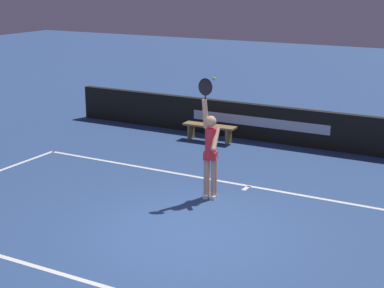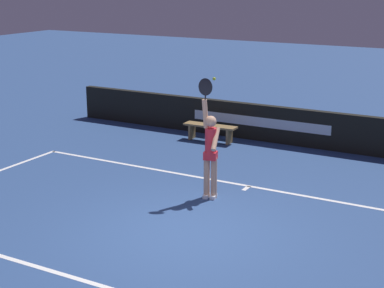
{
  "view_description": "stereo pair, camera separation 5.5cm",
  "coord_description": "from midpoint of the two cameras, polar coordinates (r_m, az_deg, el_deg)",
  "views": [
    {
      "loc": [
        4.87,
        -8.6,
        4.35
      ],
      "look_at": [
        -0.68,
        1.47,
        1.16
      ],
      "focal_mm": 57.06,
      "sensor_mm": 36.0,
      "label": 1
    },
    {
      "loc": [
        4.92,
        -8.57,
        4.35
      ],
      "look_at": [
        -0.68,
        1.47,
        1.16
      ],
      "focal_mm": 57.06,
      "sensor_mm": 36.0,
      "label": 2
    }
  ],
  "objects": [
    {
      "name": "tennis_ball",
      "position": [
        11.87,
        2.22,
        6.11
      ],
      "size": [
        0.07,
        0.07,
        0.07
      ],
      "color": "#C4E02F"
    },
    {
      "name": "ground_plane",
      "position": [
        10.8,
        -0.53,
        -8.25
      ],
      "size": [
        60.0,
        60.0,
        0.0
      ],
      "primitive_type": "plane",
      "color": "navy"
    },
    {
      "name": "courtside_bench_near",
      "position": [
        16.46,
        1.82,
        1.43
      ],
      "size": [
        1.49,
        0.4,
        0.46
      ],
      "color": "olive",
      "rests_on": "ground"
    },
    {
      "name": "tennis_player",
      "position": [
        12.1,
        1.85,
        -0.52
      ],
      "size": [
        0.48,
        0.45,
        2.44
      ],
      "color": "tan",
      "rests_on": "ground"
    },
    {
      "name": "court_lines",
      "position": [
        11.02,
        0.2,
        -7.73
      ],
      "size": [
        11.03,
        5.12,
        0.0
      ],
      "color": "white",
      "rests_on": "ground"
    },
    {
      "name": "back_wall",
      "position": [
        16.21,
        10.68,
        1.47
      ],
      "size": [
        14.31,
        0.21,
        0.99
      ],
      "color": "black",
      "rests_on": "ground"
    }
  ]
}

